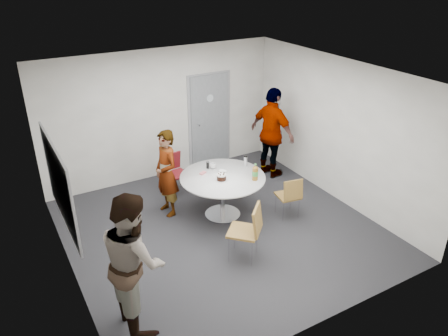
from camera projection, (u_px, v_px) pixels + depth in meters
floor at (222, 229)px, 7.60m from camera, size 5.00×5.00×0.00m
ceiling at (221, 76)px, 6.42m from camera, size 5.00×5.00×0.00m
wall_back at (162, 115)px, 8.96m from camera, size 5.00×0.00×5.00m
wall_left at (61, 198)px, 5.89m from camera, size 0.00×5.00×5.00m
wall_right at (338, 131)px, 8.13m from camera, size 0.00×5.00×5.00m
wall_front at (327, 238)px, 5.06m from camera, size 5.00×0.00×5.00m
door at (209, 121)px, 9.58m from camera, size 1.02×0.17×2.12m
whiteboard at (59, 185)px, 6.02m from camera, size 0.04×1.90×1.25m
table at (224, 182)px, 7.74m from camera, size 1.51×1.51×1.09m
chair_near_left at (250, 227)px, 6.63m from camera, size 0.66×0.66×0.94m
chair_near_right at (290, 194)px, 7.74m from camera, size 0.44×0.47×0.80m
chair_far at (175, 169)px, 8.61m from camera, size 0.43×0.46×0.82m
person_main at (166, 173)px, 7.76m from camera, size 0.43×0.62×1.61m
person_left at (134, 261)px, 5.35m from camera, size 0.72×0.91×1.86m
person_right at (272, 133)px, 9.06m from camera, size 0.70×1.21×1.93m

